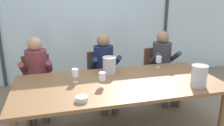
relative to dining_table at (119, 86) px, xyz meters
The scene contains 17 objects.
ground 1.21m from the dining_table, 90.00° to the left, with size 14.00×14.00×0.00m, color #847056.
window_glass_panel 2.30m from the dining_table, 90.00° to the left, with size 7.78×0.03×2.60m, color silver.
window_mullion_right 2.87m from the dining_table, 51.39° to the left, with size 0.06×0.06×2.60m, color #38383D.
hillside_vineyard 6.16m from the dining_table, 90.00° to the left, with size 13.78×2.40×1.58m, color #568942.
dining_table is the anchor object (origin of this frame).
chair_near_curtain 1.45m from the dining_table, 136.50° to the left, with size 0.49×0.49×0.89m.
chair_left_of_center 1.01m from the dining_table, 90.99° to the left, with size 0.49×0.49×0.89m.
chair_center 1.42m from the dining_table, 44.52° to the left, with size 0.49×0.49×0.89m.
person_maroon_top 1.34m from the dining_table, 140.30° to the left, with size 0.46×0.61×1.21m.
person_navy_polo 0.86m from the dining_table, 89.19° to the left, with size 0.46×0.61×1.21m.
person_charcoal_jacket 1.36m from the dining_table, 39.20° to the left, with size 0.46×0.61×1.21m.
ice_bucket_primary 0.98m from the dining_table, 22.68° to the right, with size 0.19×0.19×0.27m.
ice_bucket_secondary 0.39m from the dining_table, 96.34° to the left, with size 0.19×0.19×0.24m.
tasting_bowl 0.67m from the dining_table, 142.72° to the right, with size 0.13×0.13×0.05m, color silver.
wine_glass_by_left_taster 0.30m from the dining_table, 164.28° to the right, with size 0.08×0.08×0.17m.
wine_glass_near_bucket 0.58m from the dining_table, 164.81° to the left, with size 0.08×0.08×0.17m.
wine_glass_center_pour 0.88m from the dining_table, 30.00° to the left, with size 0.08×0.08×0.17m.
Camera 1 is at (-0.78, -2.59, 1.83)m, focal length 36.99 mm.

